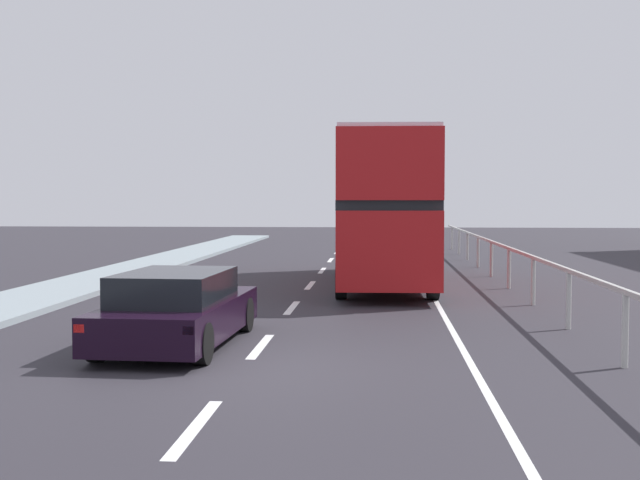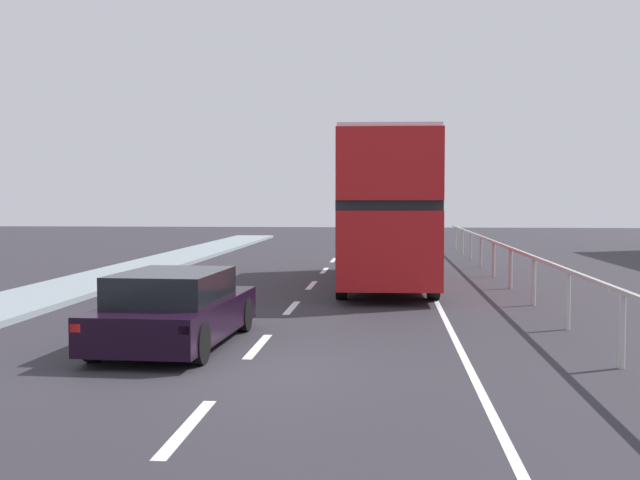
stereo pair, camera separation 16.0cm
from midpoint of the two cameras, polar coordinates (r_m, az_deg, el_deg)
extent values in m
cube|color=#2B2930|center=(12.09, -5.27, -9.18)|extent=(74.08, 120.00, 0.10)
cube|color=silver|center=(8.99, -8.99, -13.12)|extent=(0.16, 2.25, 0.01)
cube|color=silver|center=(13.59, -4.12, -7.60)|extent=(0.16, 2.25, 0.01)
cube|color=silver|center=(18.30, -1.78, -4.87)|extent=(0.16, 2.25, 0.01)
cube|color=silver|center=(23.05, -0.41, -3.26)|extent=(0.16, 2.25, 0.01)
cube|color=silver|center=(27.82, 0.49, -2.20)|extent=(0.16, 2.25, 0.01)
cube|color=silver|center=(32.60, 1.12, -1.45)|extent=(0.16, 2.25, 0.01)
cube|color=silver|center=(37.39, 1.59, -0.89)|extent=(0.16, 2.25, 0.01)
cube|color=silver|center=(42.19, 1.95, -0.46)|extent=(0.16, 2.25, 0.01)
cube|color=silver|center=(20.83, 8.36, -3.95)|extent=(0.12, 46.00, 0.01)
cube|color=#B5B4AE|center=(20.98, 14.47, -0.88)|extent=(0.08, 42.00, 0.08)
cylinder|color=#B5B4AE|center=(12.55, 21.21, -6.07)|extent=(0.10, 0.10, 1.13)
cylinder|color=#B5B4AE|center=(15.91, 17.64, -4.15)|extent=(0.10, 0.10, 1.13)
cylinder|color=#B5B4AE|center=(19.31, 15.33, -2.89)|extent=(0.10, 0.10, 1.13)
cylinder|color=#B5B4AE|center=(22.75, 13.72, -2.01)|extent=(0.10, 0.10, 1.13)
cylinder|color=#B5B4AE|center=(26.20, 12.53, -1.36)|extent=(0.10, 0.10, 1.13)
cylinder|color=#B5B4AE|center=(29.66, 11.62, -0.86)|extent=(0.10, 0.10, 1.13)
cylinder|color=#B5B4AE|center=(33.13, 10.90, -0.46)|extent=(0.10, 0.10, 1.13)
cylinder|color=#B5B4AE|center=(36.61, 10.32, -0.14)|extent=(0.10, 0.10, 1.13)
cylinder|color=#B5B4AE|center=(40.09, 9.84, 0.12)|extent=(0.10, 0.10, 1.13)
cube|color=#AB1517|center=(23.23, 4.82, -0.04)|extent=(2.74, 10.21, 1.88)
cube|color=black|center=(23.20, 4.83, 2.58)|extent=(2.75, 9.81, 0.24)
cube|color=#AB1517|center=(23.22, 4.85, 4.95)|extent=(2.74, 10.21, 1.68)
cube|color=silver|center=(23.27, 4.85, 7.14)|extent=(2.69, 10.01, 0.10)
cube|color=black|center=(28.28, 4.54, 0.68)|extent=(2.22, 0.10, 1.32)
cube|color=yellow|center=(28.28, 4.56, 5.43)|extent=(1.48, 0.08, 0.28)
cylinder|color=black|center=(26.95, 2.19, -1.31)|extent=(0.31, 1.01, 1.00)
cylinder|color=black|center=(27.00, 7.01, -1.32)|extent=(0.31, 1.01, 1.00)
cylinder|color=black|center=(19.82, 1.80, -2.82)|extent=(0.31, 1.01, 1.00)
cylinder|color=black|center=(19.90, 8.36, -2.83)|extent=(0.31, 1.01, 1.00)
cube|color=black|center=(13.79, -9.93, -5.47)|extent=(2.01, 4.51, 0.60)
cube|color=black|center=(13.51, -10.23, -3.29)|extent=(1.70, 2.51, 0.50)
cube|color=red|center=(12.03, -16.75, -6.06)|extent=(0.16, 0.07, 0.12)
cube|color=red|center=(11.47, -9.32, -6.41)|extent=(0.16, 0.07, 0.12)
cylinder|color=black|center=(15.49, -11.19, -5.16)|extent=(0.23, 0.65, 0.64)
cylinder|color=black|center=(15.05, -5.18, -5.35)|extent=(0.23, 0.65, 0.64)
cylinder|color=black|center=(12.69, -15.57, -7.00)|extent=(0.23, 0.65, 0.64)
cylinder|color=black|center=(12.15, -8.31, -7.36)|extent=(0.23, 0.65, 0.64)
camera|label=1|loc=(0.08, -89.75, 0.01)|focal=44.59mm
camera|label=2|loc=(0.08, 90.25, -0.01)|focal=44.59mm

